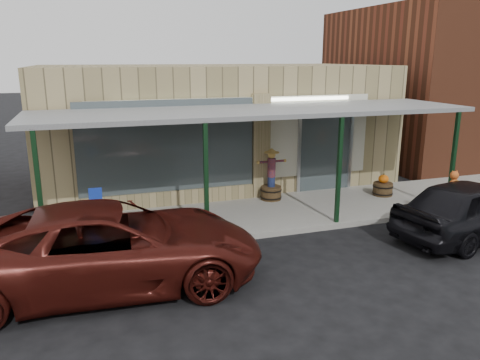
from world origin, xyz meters
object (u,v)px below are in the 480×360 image
object	(u,v)px
barrel_scarecrow	(271,182)
parked_sedan	(473,209)
car_maroon	(111,246)
handicap_sign	(97,209)
barrel_pumpkin	(383,187)

from	to	relation	value
barrel_scarecrow	parked_sedan	world-z (taller)	barrel_scarecrow
car_maroon	barrel_scarecrow	bearing A→B (deg)	-48.23
barrel_scarecrow	parked_sedan	distance (m)	5.66
handicap_sign	parked_sedan	distance (m)	9.25
handicap_sign	car_maroon	bearing A→B (deg)	-80.81
barrel_pumpkin	handicap_sign	bearing A→B (deg)	-170.08
parked_sedan	barrel_scarecrow	bearing A→B (deg)	31.28
handicap_sign	parked_sedan	size ratio (longest dim) A/B	0.30
barrel_scarecrow	barrel_pumpkin	world-z (taller)	barrel_scarecrow
handicap_sign	car_maroon	distance (m)	1.82
barrel_scarecrow	parked_sedan	size ratio (longest dim) A/B	0.34
barrel_scarecrow	parked_sedan	bearing A→B (deg)	-64.32
barrel_scarecrow	barrel_pumpkin	distance (m)	3.68
barrel_pumpkin	car_maroon	xyz separation A→B (m)	(-8.65, -3.34, 0.43)
parked_sedan	barrel_pumpkin	bearing A→B (deg)	-7.63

